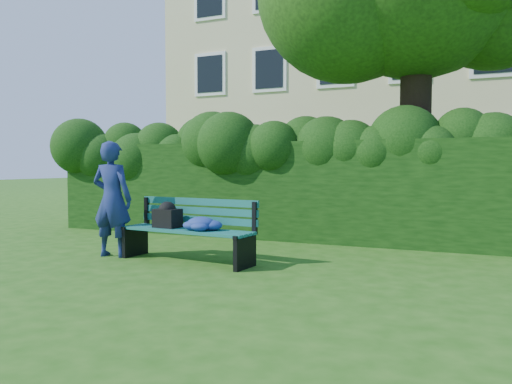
% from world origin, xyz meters
% --- Properties ---
extents(ground, '(80.00, 80.00, 0.00)m').
position_xyz_m(ground, '(0.00, 0.00, 0.00)').
color(ground, '#215611').
rests_on(ground, ground).
extents(apartment_building, '(16.00, 8.08, 12.00)m').
position_xyz_m(apartment_building, '(-0.00, 13.99, 6.00)').
color(apartment_building, '#C8BE86').
rests_on(apartment_building, ground).
extents(hedge, '(10.00, 1.00, 1.80)m').
position_xyz_m(hedge, '(0.00, 2.20, 0.90)').
color(hedge, black).
rests_on(hedge, ground).
extents(park_bench, '(2.09, 0.77, 0.89)m').
position_xyz_m(park_bench, '(-0.56, -0.54, 0.51)').
color(park_bench, '#11574C').
rests_on(park_bench, ground).
extents(man_reading, '(0.67, 0.48, 1.73)m').
position_xyz_m(man_reading, '(-1.80, -0.67, 0.87)').
color(man_reading, navy).
rests_on(man_reading, ground).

